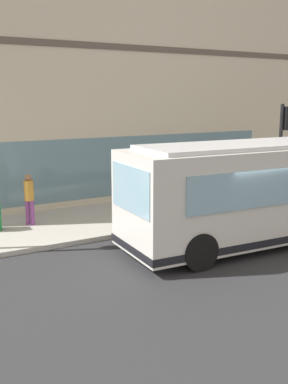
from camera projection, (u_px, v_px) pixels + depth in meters
The scene contains 8 objects.
ground at pixel (240, 247), 13.57m from camera, with size 120.00×120.00×0.00m, color #2D2D30.
sidewalk_curb at pixel (157, 211), 17.50m from camera, with size 4.12×40.00×0.15m, color #B2ADA3.
building_corner at pixel (90, 68), 21.53m from camera, with size 8.14×18.81×11.40m.
city_bus_nearside at pixel (277, 190), 14.06m from camera, with size 3.08×10.16×3.07m.
traffic_light_near_corner at pixel (283, 135), 17.76m from camera, with size 0.32×0.49×3.96m.
fire_hydrant at pixel (205, 191), 19.02m from camera, with size 0.35×0.35×0.74m.
pedestrian_near_building_entrance at pixel (228, 178), 18.47m from camera, with size 0.32×0.32×1.74m.
pedestrian_near_hydrant at pixel (29, 196), 15.21m from camera, with size 0.32×0.32×1.73m.
Camera 1 is at (-9.79, 8.93, 4.38)m, focal length 42.75 mm.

